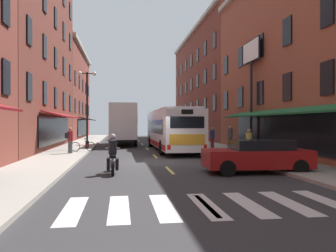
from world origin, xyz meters
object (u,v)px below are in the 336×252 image
object	(u,v)px
box_truck	(123,124)
sedan_mid	(257,156)
billboard_sign	(251,66)
motorcycle_rider	(113,157)
sedan_near	(121,134)
street_lamp_twin	(87,106)
pedestrian_rear	(212,137)
pedestrian_mid	(249,142)
bicycle_near	(83,146)
pedestrian_near	(70,140)
transit_bus	(171,129)
pedestrian_far	(230,137)

from	to	relation	value
box_truck	sedan_mid	bearing A→B (deg)	-73.79
billboard_sign	motorcycle_rider	size ratio (longest dim) A/B	3.80
billboard_sign	box_truck	size ratio (longest dim) A/B	0.95
box_truck	sedan_mid	xyz separation A→B (m)	(5.47, -18.81, -1.28)
sedan_near	street_lamp_twin	size ratio (longest dim) A/B	0.75
sedan_mid	motorcycle_rider	xyz separation A→B (m)	(-6.06, 0.60, -0.01)
sedan_near	sedan_mid	xyz separation A→B (m)	(5.73, -29.94, -0.02)
motorcycle_rider	pedestrian_rear	size ratio (longest dim) A/B	1.26
sedan_near	pedestrian_mid	world-z (taller)	pedestrian_mid
sedan_near	bicycle_near	world-z (taller)	sedan_near
sedan_near	pedestrian_near	world-z (taller)	pedestrian_near
sedan_mid	motorcycle_rider	distance (m)	6.09
pedestrian_near	sedan_mid	bearing A→B (deg)	11.53
pedestrian_mid	pedestrian_rear	bearing A→B (deg)	-8.63
sedan_mid	motorcycle_rider	size ratio (longest dim) A/B	2.16
motorcycle_rider	street_lamp_twin	bearing A→B (deg)	100.17
transit_bus	pedestrian_mid	world-z (taller)	transit_bus
transit_bus	pedestrian_mid	distance (m)	7.43
billboard_sign	box_truck	xyz separation A→B (m)	(-8.95, 9.44, -4.17)
sedan_near	bicycle_near	bearing A→B (deg)	-97.66
sedan_near	pedestrian_near	xyz separation A→B (m)	(-3.29, -20.78, 0.29)
sedan_mid	street_lamp_twin	distance (m)	15.71
billboard_sign	pedestrian_rear	world-z (taller)	billboard_sign
billboard_sign	bicycle_near	bearing A→B (deg)	174.22
transit_bus	pedestrian_far	size ratio (longest dim) A/B	6.97
box_truck	sedan_mid	size ratio (longest dim) A/B	1.86
box_truck	motorcycle_rider	world-z (taller)	box_truck
billboard_sign	pedestrian_near	distance (m)	13.52
billboard_sign	bicycle_near	size ratio (longest dim) A/B	4.59
motorcycle_rider	sedan_mid	bearing A→B (deg)	-5.64
transit_bus	motorcycle_rider	world-z (taller)	transit_bus
billboard_sign	bicycle_near	world-z (taller)	billboard_sign
motorcycle_rider	transit_bus	bearing A→B (deg)	70.19
motorcycle_rider	billboard_sign	bearing A→B (deg)	42.61
box_truck	street_lamp_twin	bearing A→B (deg)	-116.19
box_truck	street_lamp_twin	size ratio (longest dim) A/B	1.39
box_truck	pedestrian_far	xyz separation A→B (m)	(7.73, -8.45, -0.93)
box_truck	pedestrian_mid	world-z (taller)	box_truck
sedan_near	street_lamp_twin	xyz separation A→B (m)	(-2.57, -16.88, 2.69)
street_lamp_twin	motorcycle_rider	bearing A→B (deg)	-79.83
pedestrian_far	bicycle_near	bearing A→B (deg)	4.49
sedan_mid	pedestrian_far	size ratio (longest dim) A/B	2.50
transit_bus	bicycle_near	world-z (taller)	transit_bus
transit_bus	street_lamp_twin	size ratio (longest dim) A/B	2.09
sedan_near	motorcycle_rider	xyz separation A→B (m)	(-0.33, -29.35, -0.03)
sedan_near	sedan_mid	distance (m)	30.49
bicycle_near	sedan_near	bearing A→B (deg)	82.34
sedan_near	transit_bus	bearing A→B (deg)	-77.78
sedan_near	pedestrian_far	xyz separation A→B (m)	(7.99, -19.58, 0.33)
sedan_mid	pedestrian_rear	size ratio (longest dim) A/B	2.72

